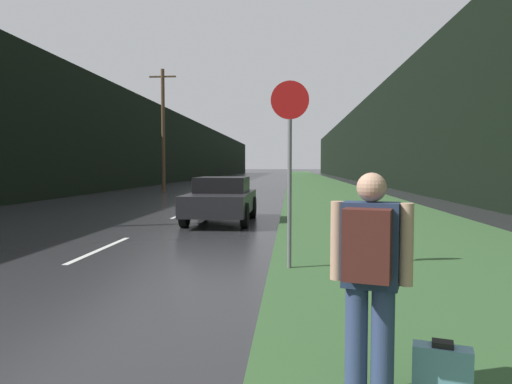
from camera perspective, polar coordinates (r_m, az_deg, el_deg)
The scene contains 13 objects.
grass_verge at distance 41.84m, azimuth 8.08°, elevation 0.86°, with size 6.00×240.00×0.02m, color #33562D.
lane_stripe_b at distance 9.93m, azimuth -18.82°, elevation -6.78°, with size 0.12×3.00×0.01m, color silver.
lane_stripe_c at distance 16.53m, azimuth -9.18°, elevation -2.71°, with size 0.12×3.00×0.01m, color silver.
lane_stripe_d at distance 23.37m, azimuth -5.13°, elevation -0.96°, with size 0.12×3.00×0.01m, color silver.
lane_stripe_e at distance 30.28m, azimuth -2.92°, elevation -0.01°, with size 0.12×3.00×0.01m, color silver.
lane_stripe_f at distance 37.22m, azimuth -1.53°, elevation 0.59°, with size 0.12×3.00×0.01m, color silver.
treeline_far_side at distance 53.48m, azimuth -10.11°, elevation 5.38°, with size 2.00×140.00×7.55m, color black.
treeline_near_side at distance 52.51m, azimuth 14.01°, elevation 6.07°, with size 2.00×140.00×8.81m, color black.
utility_pole_far at distance 31.40m, azimuth -11.53°, elevation 7.74°, with size 1.80×0.24×8.17m.
stop_sign at distance 7.49m, azimuth 4.23°, elevation 4.29°, with size 0.63×0.07×3.09m.
hitchhiker_with_backpack at distance 3.34m, azimuth 14.02°, elevation -9.75°, with size 0.55×0.48×1.65m.
suitcase at distance 3.82m, azimuth 22.23°, elevation -20.08°, with size 0.44×0.26×0.43m.
car_passing_near at distance 13.97m, azimuth -4.31°, elevation -0.86°, with size 1.89×4.17×1.37m.
Camera 1 is at (3.89, -1.73, 1.69)m, focal length 32.00 mm.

